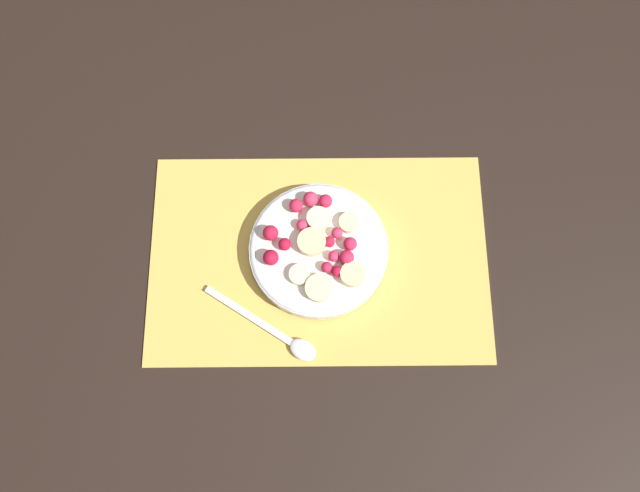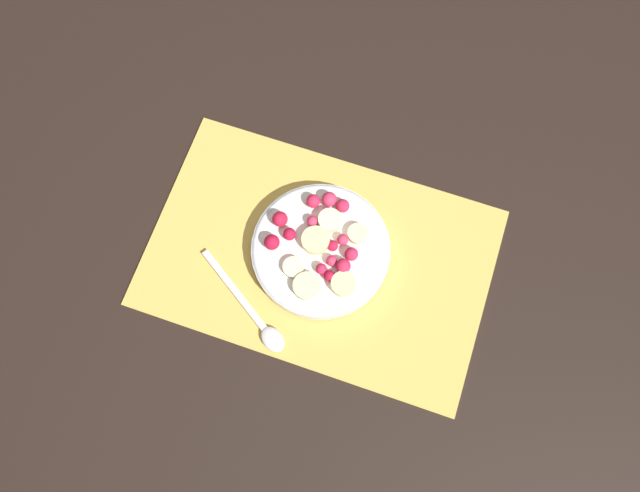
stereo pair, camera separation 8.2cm
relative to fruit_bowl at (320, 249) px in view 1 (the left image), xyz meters
The scene contains 4 objects.
ground_plane 0.02m from the fruit_bowl, 78.10° to the right, with size 3.00×3.00×0.00m, color black.
placemat 0.02m from the fruit_bowl, 78.10° to the right, with size 0.46×0.30×0.01m.
fruit_bowl is the anchor object (origin of this frame).
spoon 0.13m from the fruit_bowl, 112.61° to the right, with size 0.15×0.11×0.01m.
Camera 1 is at (-0.00, -0.24, 0.82)m, focal length 35.00 mm.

